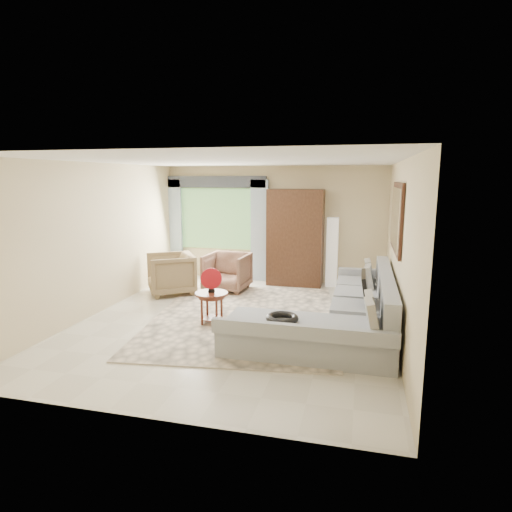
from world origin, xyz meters
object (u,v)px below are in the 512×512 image
(tv_screen, at_px, (366,289))
(potted_plant, at_px, (178,265))
(armchair_left, at_px, (171,274))
(floor_lamp, at_px, (332,252))
(armoire, at_px, (295,238))
(sectional_sofa, at_px, (346,317))
(coffee_table, at_px, (212,308))
(armchair_right, at_px, (227,272))

(tv_screen, height_order, potted_plant, tv_screen)
(tv_screen, relative_size, armchair_left, 0.81)
(potted_plant, relative_size, floor_lamp, 0.40)
(armoire, bearing_deg, potted_plant, 179.62)
(sectional_sofa, xyz_separation_m, armchair_left, (-3.57, 1.51, 0.13))
(tv_screen, xyz_separation_m, coffee_table, (-2.39, -0.08, -0.44))
(armoire, bearing_deg, tv_screen, -62.41)
(armchair_left, bearing_deg, armchair_right, 82.78)
(coffee_table, bearing_deg, floor_lamp, 60.68)
(potted_plant, bearing_deg, sectional_sofa, -35.77)
(sectional_sofa, distance_m, tv_screen, 0.51)
(coffee_table, height_order, potted_plant, potted_plant)
(tv_screen, height_order, armchair_left, tv_screen)
(potted_plant, bearing_deg, coffee_table, -57.09)
(armoire, bearing_deg, sectional_sofa, -66.94)
(sectional_sofa, relative_size, armchair_right, 3.95)
(armchair_left, relative_size, potted_plant, 1.51)
(floor_lamp, bearing_deg, coffee_table, -119.32)
(armchair_right, bearing_deg, armoire, 38.49)
(armoire, bearing_deg, armchair_right, -145.41)
(armchair_right, relative_size, potted_plant, 1.45)
(armchair_left, bearing_deg, armoire, 88.02)
(sectional_sofa, xyz_separation_m, armoire, (-1.23, 2.90, 0.77))
(sectional_sofa, relative_size, tv_screen, 4.68)
(armchair_left, distance_m, armchair_right, 1.15)
(armchair_left, xyz_separation_m, armoire, (2.33, 1.39, 0.63))
(coffee_table, distance_m, floor_lamp, 3.49)
(tv_screen, bearing_deg, coffee_table, -178.04)
(potted_plant, bearing_deg, armoire, -0.38)
(coffee_table, relative_size, armchair_left, 0.58)
(sectional_sofa, relative_size, coffee_table, 6.51)
(coffee_table, relative_size, potted_plant, 0.88)
(armchair_right, xyz_separation_m, floor_lamp, (2.09, 0.95, 0.35))
(armchair_left, relative_size, armchair_right, 1.04)
(sectional_sofa, bearing_deg, armchair_left, 157.05)
(sectional_sofa, xyz_separation_m, tv_screen, (0.27, 0.03, 0.44))
(potted_plant, xyz_separation_m, armoire, (2.81, -0.02, 0.75))
(tv_screen, xyz_separation_m, armchair_left, (-3.83, 1.48, -0.30))
(armchair_right, height_order, armoire, armoire)
(tv_screen, relative_size, potted_plant, 1.22)
(sectional_sofa, bearing_deg, armchair_right, 141.56)
(tv_screen, relative_size, armoire, 0.35)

